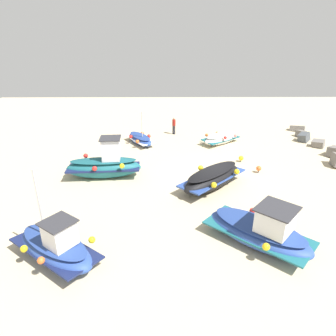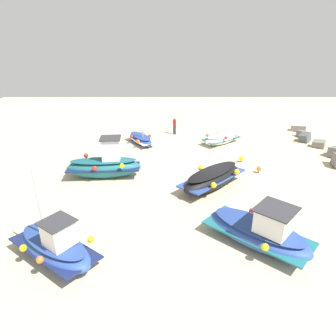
# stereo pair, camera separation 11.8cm
# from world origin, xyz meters

# --- Properties ---
(ground_plane) EXTENTS (56.84, 56.84, 0.00)m
(ground_plane) POSITION_xyz_m (0.00, 0.00, 0.00)
(ground_plane) COLOR beige
(fishing_boat_0) EXTENTS (3.42, 3.89, 0.98)m
(fishing_boat_0) POSITION_xyz_m (-6.93, 1.75, 0.47)
(fishing_boat_0) COLOR white
(fishing_boat_0) RESTS_ON ground_plane
(fishing_boat_1) EXTENTS (3.69, 2.97, 3.01)m
(fishing_boat_1) POSITION_xyz_m (-6.90, -5.51, 0.43)
(fishing_boat_1) COLOR #2D4C9E
(fishing_boat_1) RESTS_ON ground_plane
(fishing_boat_2) EXTENTS (2.35, 5.18, 2.88)m
(fishing_boat_2) POSITION_xyz_m (0.02, -7.38, 0.90)
(fishing_boat_2) COLOR #1E6670
(fishing_boat_2) RESTS_ON ground_plane
(fishing_boat_3) EXTENTS (4.84, 4.89, 1.33)m
(fishing_boat_3) POSITION_xyz_m (1.64, -0.23, 0.68)
(fishing_boat_3) COLOR black
(fishing_boat_3) RESTS_ON ground_plane
(fishing_boat_4) EXTENTS (4.15, 4.66, 4.21)m
(fishing_boat_4) POSITION_xyz_m (8.40, -7.98, 0.68)
(fishing_boat_4) COLOR #2D4C9E
(fishing_boat_4) RESTS_ON ground_plane
(fishing_boat_5) EXTENTS (4.94, 5.19, 2.16)m
(fishing_boat_5) POSITION_xyz_m (7.36, 1.20, 0.71)
(fishing_boat_5) COLOR #2D4C9E
(fishing_boat_5) RESTS_ON ground_plane
(person_walking) EXTENTS (0.32, 0.32, 1.68)m
(person_walking) POSITION_xyz_m (-9.64, -2.40, 0.97)
(person_walking) COLOR #2D2D38
(person_walking) RESTS_ON ground_plane
(mooring_buoy_0) EXTENTS (0.37, 0.37, 0.51)m
(mooring_buoy_0) POSITION_xyz_m (-0.57, 3.39, 0.33)
(mooring_buoy_0) COLOR #3F3F42
(mooring_buoy_0) RESTS_ON ground_plane
(mooring_buoy_1) EXTENTS (0.37, 0.37, 0.48)m
(mooring_buoy_1) POSITION_xyz_m (-2.58, 2.60, 0.30)
(mooring_buoy_1) COLOR #3F3F42
(mooring_buoy_1) RESTS_ON ground_plane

